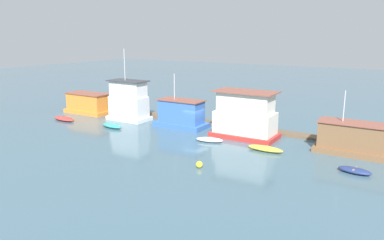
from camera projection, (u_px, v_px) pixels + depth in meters
The scene contains 16 objects.
ground_plane at pixel (196, 129), 46.20m from camera, with size 200.00×200.00×0.00m, color #426070.
dock_walkway at pixel (209, 123), 48.99m from camera, with size 51.00×1.79×0.30m, color brown.
houseboat_orange at pixel (88, 103), 55.66m from camera, with size 7.11×3.48×3.00m.
houseboat_white at pixel (129, 101), 50.98m from camera, with size 5.73×3.23×9.61m.
houseboat_blue at pixel (181, 114), 47.25m from camera, with size 6.64×3.48×6.67m.
houseboat_red at pixel (245, 117), 42.25m from camera, with size 7.37×4.03×5.32m.
houseboat_brown at pixel (354, 139), 36.52m from camera, with size 7.33×3.29×6.19m.
dinghy_red at pixel (64, 119), 50.93m from camera, with size 4.04×1.78×0.53m.
dinghy_teal at pixel (112, 126), 47.12m from camera, with size 3.60×1.83×0.50m.
dinghy_white at pixel (209, 140), 40.93m from camera, with size 3.23×1.92×0.45m.
dinghy_yellow at pixel (265, 149), 37.67m from camera, with size 3.73×1.36×0.50m.
dinghy_navy at pixel (355, 171), 31.65m from camera, with size 2.89×1.57×0.48m.
mooring_post_far_right at pixel (203, 119), 48.08m from camera, with size 0.21×0.21×1.67m, color #846B4C.
mooring_post_near_left at pixel (357, 139), 38.70m from camera, with size 0.25×0.25×1.89m, color #846B4C.
mooring_post_near_right at pixel (163, 115), 51.30m from camera, with size 0.27×0.27×1.24m, color brown.
buoy_yellow at pixel (199, 165), 32.91m from camera, with size 0.61×0.61×0.61m, color yellow.
Camera 1 is at (22.91, -38.45, 11.52)m, focal length 35.00 mm.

